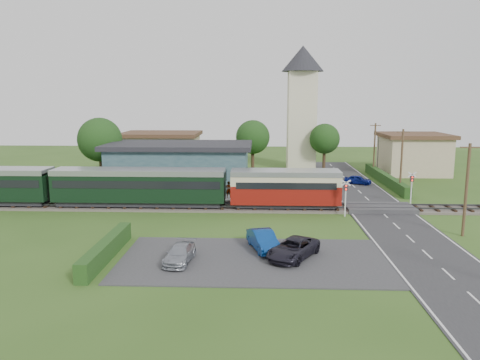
{
  "coord_description": "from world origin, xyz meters",
  "views": [
    {
      "loc": [
        -1.2,
        -40.58,
        10.23
      ],
      "look_at": [
        -2.98,
        4.0,
        2.42
      ],
      "focal_mm": 35.0,
      "sensor_mm": 36.0,
      "label": 1
    }
  ],
  "objects_px": {
    "church_tower": "(302,98)",
    "house_west": "(161,151)",
    "station_building": "(180,166)",
    "pedestrian_far": "(118,187)",
    "equipment_hut": "(92,183)",
    "car_park_blue": "(263,240)",
    "car_park_dark": "(293,248)",
    "crossing_signal_near": "(346,193)",
    "car_on_road": "(358,180)",
    "house_east": "(413,153)",
    "crossing_signal_far": "(412,183)",
    "pedestrian_near": "(229,190)",
    "car_park_silver": "(180,254)",
    "train": "(106,185)"
  },
  "relations": [
    {
      "from": "equipment_hut",
      "to": "car_park_silver",
      "type": "distance_m",
      "value": 21.52
    },
    {
      "from": "car_on_road",
      "to": "pedestrian_near",
      "type": "distance_m",
      "value": 18.07
    },
    {
      "from": "house_west",
      "to": "car_on_road",
      "type": "xyz_separation_m",
      "value": [
        25.75,
        -9.8,
        -2.2
      ]
    },
    {
      "from": "car_on_road",
      "to": "car_park_blue",
      "type": "bearing_deg",
      "value": 178.11
    },
    {
      "from": "house_west",
      "to": "church_tower",
      "type": "bearing_deg",
      "value": 8.53
    },
    {
      "from": "house_east",
      "to": "pedestrian_near",
      "type": "xyz_separation_m",
      "value": [
        -24.14,
        -19.02,
        -1.52
      ]
    },
    {
      "from": "car_park_silver",
      "to": "pedestrian_near",
      "type": "xyz_separation_m",
      "value": [
        1.95,
        17.68,
        0.66
      ]
    },
    {
      "from": "station_building",
      "to": "house_east",
      "type": "height_order",
      "value": "house_east"
    },
    {
      "from": "house_east",
      "to": "car_park_dark",
      "type": "distance_m",
      "value": 40.4
    },
    {
      "from": "car_on_road",
      "to": "car_park_blue",
      "type": "xyz_separation_m",
      "value": [
        -11.58,
        -25.23,
        0.14
      ]
    },
    {
      "from": "house_west",
      "to": "pedestrian_far",
      "type": "bearing_deg",
      "value": -91.03
    },
    {
      "from": "crossing_signal_far",
      "to": "pedestrian_near",
      "type": "xyz_separation_m",
      "value": [
        -17.74,
        0.59,
        -0.87
      ]
    },
    {
      "from": "car_park_dark",
      "to": "pedestrian_near",
      "type": "height_order",
      "value": "pedestrian_near"
    },
    {
      "from": "crossing_signal_near",
      "to": "church_tower",
      "type": "bearing_deg",
      "value": 92.82
    },
    {
      "from": "church_tower",
      "to": "pedestrian_near",
      "type": "xyz_separation_m",
      "value": [
        -9.14,
        -23.02,
        -8.95
      ]
    },
    {
      "from": "equipment_hut",
      "to": "crossing_signal_near",
      "type": "xyz_separation_m",
      "value": [
        24.4,
        -5.61,
        0.39
      ]
    },
    {
      "from": "car_on_road",
      "to": "pedestrian_far",
      "type": "distance_m",
      "value": 27.99
    },
    {
      "from": "crossing_signal_far",
      "to": "pedestrian_near",
      "type": "height_order",
      "value": "crossing_signal_far"
    },
    {
      "from": "car_park_blue",
      "to": "car_park_dark",
      "type": "xyz_separation_m",
      "value": [
        1.91,
        -1.6,
        -0.03
      ]
    },
    {
      "from": "crossing_signal_near",
      "to": "train",
      "type": "bearing_deg",
      "value": 173.73
    },
    {
      "from": "car_park_dark",
      "to": "crossing_signal_near",
      "type": "bearing_deg",
      "value": 95.0
    },
    {
      "from": "house_east",
      "to": "crossing_signal_near",
      "type": "relative_size",
      "value": 2.69
    },
    {
      "from": "train",
      "to": "crossing_signal_far",
      "type": "relative_size",
      "value": 13.18
    },
    {
      "from": "church_tower",
      "to": "car_on_road",
      "type": "relative_size",
      "value": 5.51
    },
    {
      "from": "car_on_road",
      "to": "house_east",
      "type": "bearing_deg",
      "value": -23.69
    },
    {
      "from": "car_on_road",
      "to": "car_park_dark",
      "type": "height_order",
      "value": "car_park_dark"
    },
    {
      "from": "equipment_hut",
      "to": "crossing_signal_far",
      "type": "relative_size",
      "value": 0.78
    },
    {
      "from": "church_tower",
      "to": "car_park_dark",
      "type": "xyz_separation_m",
      "value": [
        -3.93,
        -39.63,
        -9.52
      ]
    },
    {
      "from": "equipment_hut",
      "to": "station_building",
      "type": "distance_m",
      "value": 9.92
    },
    {
      "from": "equipment_hut",
      "to": "crossing_signal_far",
      "type": "xyz_separation_m",
      "value": [
        31.6,
        -0.81,
        0.39
      ]
    },
    {
      "from": "station_building",
      "to": "house_west",
      "type": "xyz_separation_m",
      "value": [
        -5.0,
        14.01,
        0.1
      ]
    },
    {
      "from": "station_building",
      "to": "car_park_dark",
      "type": "relative_size",
      "value": 3.55
    },
    {
      "from": "equipment_hut",
      "to": "car_park_blue",
      "type": "height_order",
      "value": "equipment_hut"
    },
    {
      "from": "crossing_signal_far",
      "to": "pedestrian_far",
      "type": "relative_size",
      "value": 1.72
    },
    {
      "from": "car_park_blue",
      "to": "crossing_signal_far",
      "type": "bearing_deg",
      "value": 28.62
    },
    {
      "from": "house_west",
      "to": "station_building",
      "type": "bearing_deg",
      "value": -70.35
    },
    {
      "from": "church_tower",
      "to": "car_park_silver",
      "type": "xyz_separation_m",
      "value": [
        -11.1,
        -40.7,
        -9.61
      ]
    },
    {
      "from": "church_tower",
      "to": "station_building",
      "type": "bearing_deg",
      "value": -131.41
    },
    {
      "from": "car_park_dark",
      "to": "house_east",
      "type": "bearing_deg",
      "value": 92.41
    },
    {
      "from": "car_on_road",
      "to": "car_park_silver",
      "type": "bearing_deg",
      "value": 171.64
    },
    {
      "from": "crossing_signal_far",
      "to": "pedestrian_far",
      "type": "height_order",
      "value": "crossing_signal_far"
    },
    {
      "from": "crossing_signal_near",
      "to": "equipment_hut",
      "type": "bearing_deg",
      "value": 167.06
    },
    {
      "from": "car_on_road",
      "to": "car_park_dark",
      "type": "distance_m",
      "value": 28.52
    },
    {
      "from": "church_tower",
      "to": "house_east",
      "type": "height_order",
      "value": "church_tower"
    },
    {
      "from": "crossing_signal_far",
      "to": "car_park_silver",
      "type": "relative_size",
      "value": 0.89
    },
    {
      "from": "church_tower",
      "to": "house_west",
      "type": "relative_size",
      "value": 1.63
    },
    {
      "from": "car_park_silver",
      "to": "car_park_dark",
      "type": "xyz_separation_m",
      "value": [
        7.17,
        1.07,
        0.09
      ]
    },
    {
      "from": "train",
      "to": "car_park_dark",
      "type": "bearing_deg",
      "value": -39.44
    },
    {
      "from": "house_east",
      "to": "crossing_signal_far",
      "type": "xyz_separation_m",
      "value": [
        -6.4,
        -19.61,
        -0.66
      ]
    },
    {
      "from": "house_west",
      "to": "crossing_signal_near",
      "type": "bearing_deg",
      "value": -49.89
    }
  ]
}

